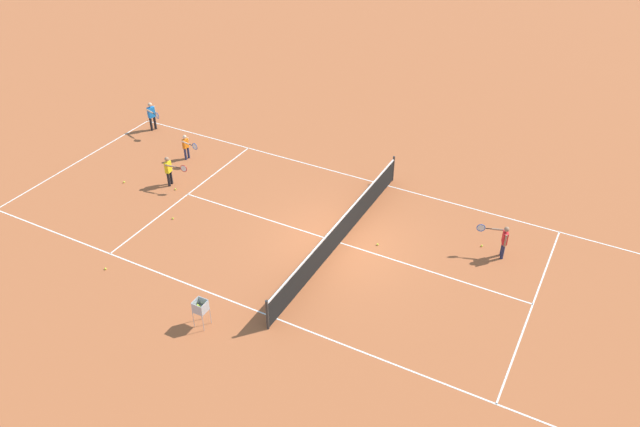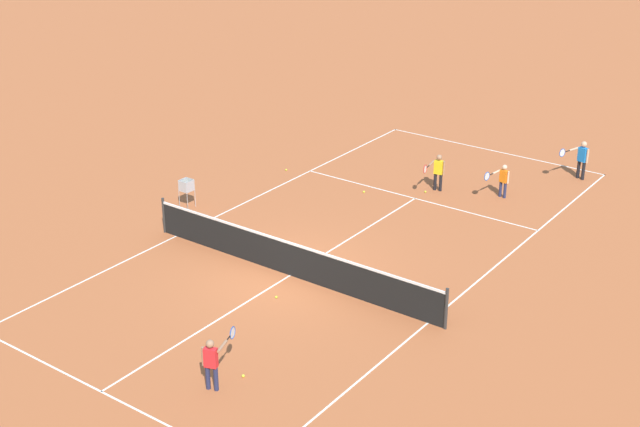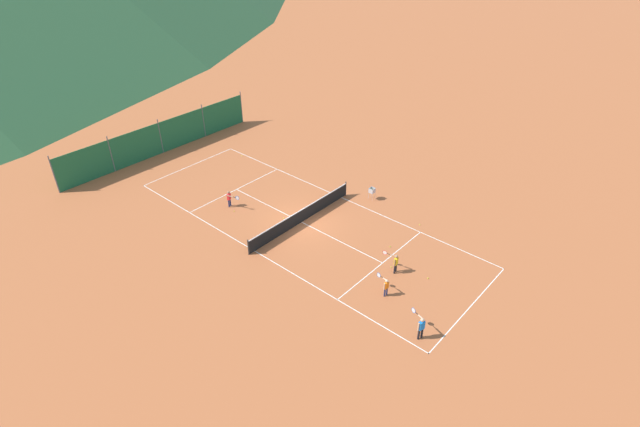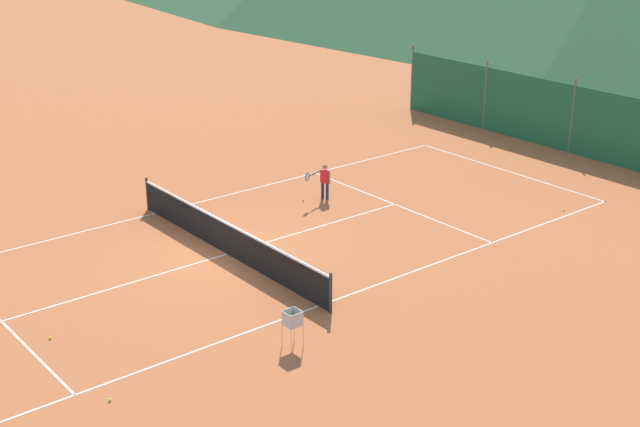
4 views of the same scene
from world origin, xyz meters
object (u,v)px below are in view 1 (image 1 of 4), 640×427
player_far_baseline (169,169)px  tennis_ball_by_net_left (173,218)px  player_near_baseline (187,145)px  tennis_ball_service_box (482,246)px  tennis_net (340,231)px  tennis_ball_mid_court (124,182)px  ball_hopper (201,308)px  tennis_ball_far_corner (378,244)px  player_far_service (503,239)px  tennis_ball_alley_right (105,269)px  tennis_ball_by_net_right (175,189)px  player_near_service (152,114)px

player_far_baseline → tennis_ball_by_net_left: 2.44m
player_near_baseline → tennis_ball_service_box: (0.10, 12.32, -0.60)m
tennis_net → player_near_baseline: player_near_baseline is taller
tennis_ball_mid_court → ball_hopper: (4.78, 7.37, 0.62)m
tennis_ball_mid_court → tennis_ball_far_corner: size_ratio=1.00×
tennis_ball_by_net_left → player_far_baseline: bearing=-139.9°
player_far_service → player_far_baseline: 12.38m
player_far_service → tennis_ball_service_box: 0.97m
tennis_ball_mid_court → tennis_ball_alley_right: bearing=36.5°
tennis_ball_service_box → ball_hopper: 9.49m
tennis_ball_by_net_right → player_far_baseline: bearing=-121.1°
tennis_net → player_far_baseline: player_far_baseline is taller
player_near_service → ball_hopper: player_near_service is taller
player_far_service → tennis_ball_service_box: (-0.24, -0.66, -0.66)m
tennis_net → tennis_ball_service_box: size_ratio=139.09×
player_near_service → tennis_ball_by_net_right: bearing=48.9°
tennis_net → tennis_ball_alley_right: (4.77, -5.94, -0.47)m
tennis_ball_far_corner → player_far_service: bearing=109.5°
tennis_net → tennis_ball_by_net_left: 6.07m
tennis_ball_by_net_right → player_far_service: bearing=98.5°
tennis_net → player_far_service: size_ratio=7.72×
tennis_net → tennis_ball_mid_court: size_ratio=139.09×
tennis_ball_by_net_right → ball_hopper: bearing=44.8°
player_far_baseline → tennis_ball_alley_right: 5.24m
tennis_net → tennis_ball_far_corner: size_ratio=139.09×
player_near_baseline → tennis_ball_mid_court: (2.65, -1.04, -0.60)m
player_near_service → player_far_service: bearing=83.8°
ball_hopper → player_far_service: bearing=136.8°
tennis_ball_by_net_left → tennis_ball_far_corner: 7.31m
player_far_service → tennis_ball_service_box: bearing=-109.9°
ball_hopper → player_near_service: bearing=-133.5°
tennis_net → player_near_service: bearing=-107.8°
tennis_ball_alley_right → tennis_ball_mid_court: size_ratio=1.00×
player_near_baseline → tennis_ball_mid_court: bearing=-21.5°
player_far_service → tennis_ball_by_net_left: 11.31m
player_far_baseline → tennis_ball_by_net_right: bearing=58.9°
tennis_ball_far_corner → tennis_ball_service_box: same height
tennis_ball_mid_court → tennis_ball_far_corner: same height
player_far_service → tennis_ball_alley_right: player_far_service is taller
player_far_baseline → tennis_ball_by_net_left: bearing=40.1°
player_far_baseline → tennis_ball_service_box: size_ratio=18.37×
tennis_ball_service_box → player_near_service: bearing=-95.6°
player_near_service → tennis_ball_by_net_right: 5.39m
player_far_service → tennis_ball_by_net_right: 12.08m
ball_hopper → tennis_ball_alley_right: bearing=-97.1°
player_near_baseline → ball_hopper: bearing=40.4°
player_near_baseline → tennis_ball_alley_right: player_near_baseline is taller
player_far_baseline → tennis_ball_mid_court: player_far_baseline is taller
player_far_baseline → tennis_ball_service_box: bearing=98.8°
tennis_ball_alley_right → tennis_ball_by_net_right: (-4.79, -1.06, 0.00)m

